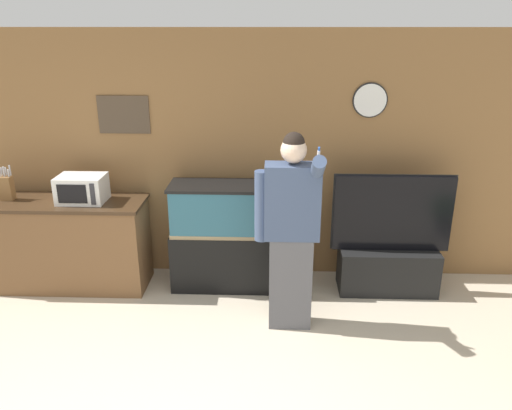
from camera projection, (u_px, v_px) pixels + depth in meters
wall_back_paneled at (218, 158)px, 5.25m from camera, size 10.00×0.08×2.60m
counter_island at (66, 244)px, 5.19m from camera, size 1.69×0.59×0.95m
microwave at (82, 189)px, 4.97m from camera, size 0.46×0.34×0.27m
knife_block at (6, 187)px, 5.02m from camera, size 0.13×0.10×0.35m
aquarium_on_stand at (229, 236)px, 5.16m from camera, size 1.19×0.46×1.12m
tv_on_stand at (388, 257)px, 5.12m from camera, size 1.20×0.40×1.25m
person_standing at (290, 230)px, 4.33m from camera, size 0.57×0.43×1.80m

